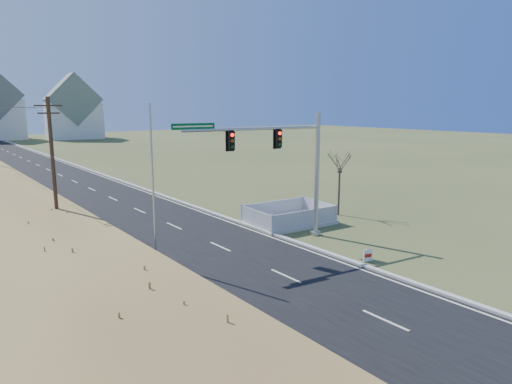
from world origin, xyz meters
The scene contains 10 objects.
ground centered at (0.00, 0.00, 0.00)m, with size 260.00×260.00×0.00m, color #434A24.
road centered at (0.00, 50.00, 0.03)m, with size 8.00×180.00×0.06m, color black.
curb centered at (4.15, 50.00, 0.09)m, with size 0.30×180.00×0.18m, color #B2AFA8.
utility_pole_near centered at (-6.50, 15.00, 4.68)m, with size 1.80×0.26×9.00m.
condo_ne centered at (20.00, 104.00, 6.84)m, with size 14.12×10.51×16.52m.
traffic_signal_mast centered at (4.59, 2.77, 4.83)m, with size 9.96×1.60×7.98m.
fence_enclosure centered at (7.00, 5.76, 0.27)m, with size 6.23×4.47×1.36m.
open_sign centered at (5.05, -3.00, 0.36)m, with size 0.54×0.20×0.68m.
flagpole centered at (-4.30, 3.69, 3.40)m, with size 0.38×0.38×8.52m.
bare_tree centered at (11.90, 5.48, 4.23)m, with size 1.98×1.98×5.25m.
Camera 1 is at (-14.18, -18.25, 8.40)m, focal length 32.00 mm.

